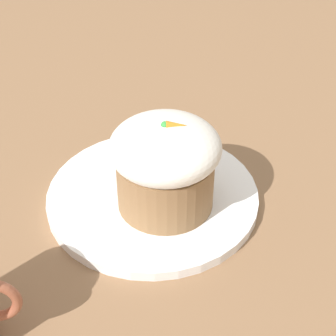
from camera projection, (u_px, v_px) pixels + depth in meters
The scene contains 4 objects.
ground_plane at pixel (155, 200), 0.61m from camera, with size 4.00×4.00×0.00m, color #846042.
dessert_plate at pixel (155, 196), 0.61m from camera, with size 0.23×0.23×0.01m.
carrot_cake at pixel (168, 163), 0.56m from camera, with size 0.11×0.11×0.10m.
spoon at pixel (146, 196), 0.59m from camera, with size 0.07×0.14×0.01m.
Camera 1 is at (-0.00, -0.46, 0.41)m, focal length 60.00 mm.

